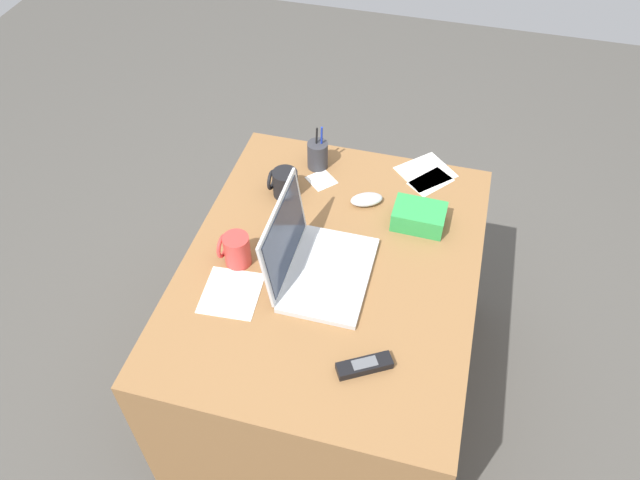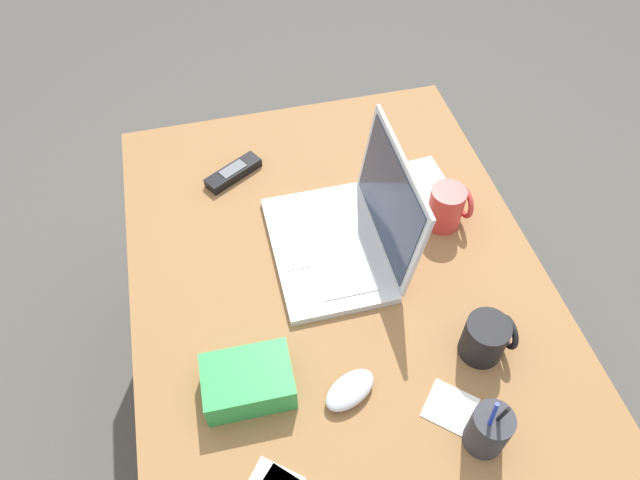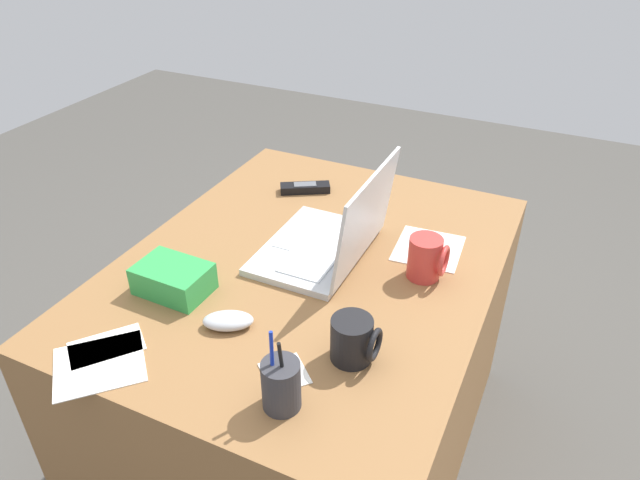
{
  "view_description": "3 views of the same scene",
  "coord_description": "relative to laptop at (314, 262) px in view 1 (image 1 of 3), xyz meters",
  "views": [
    {
      "loc": [
        -1.2,
        -0.28,
        2.12
      ],
      "look_at": [
        -0.0,
        0.03,
        0.8
      ],
      "focal_mm": 34.54,
      "sensor_mm": 36.0,
      "label": 1
    },
    {
      "loc": [
        0.72,
        -0.21,
        1.74
      ],
      "look_at": [
        -0.02,
        -0.03,
        0.78
      ],
      "focal_mm": 32.68,
      "sensor_mm": 36.0,
      "label": 2
    },
    {
      "loc": [
        1.08,
        0.54,
        1.54
      ],
      "look_at": [
        -0.06,
        0.0,
        0.74
      ],
      "focal_mm": 32.96,
      "sensor_mm": 36.0,
      "label": 3
    }
  ],
  "objects": [
    {
      "name": "ground_plane",
      "position": [
        0.05,
        -0.04,
        -0.75
      ],
      "size": [
        6.0,
        6.0,
        0.0
      ],
      "primitive_type": "plane",
      "color": "#4C4944"
    },
    {
      "name": "desk",
      "position": [
        0.05,
        -0.04,
        -0.4
      ],
      "size": [
        1.12,
        0.89,
        0.7
      ],
      "primitive_type": "cube",
      "color": "olive",
      "rests_on": "ground"
    },
    {
      "name": "laptop",
      "position": [
        0.0,
        0.0,
        0.0
      ],
      "size": [
        0.34,
        0.27,
        0.25
      ],
      "color": "silver",
      "rests_on": "desk"
    },
    {
      "name": "computer_mouse",
      "position": [
        0.34,
        -0.09,
        -0.04
      ],
      "size": [
        0.1,
        0.12,
        0.03
      ],
      "primitive_type": "ellipsoid",
      "rotation": [
        0.0,
        0.0,
        0.47
      ],
      "color": "silver",
      "rests_on": "desk"
    },
    {
      "name": "coffee_mug_white",
      "position": [
        -0.02,
        0.24,
        0.0
      ],
      "size": [
        0.08,
        0.09,
        0.11
      ],
      "color": "#C63833",
      "rests_on": "desk"
    },
    {
      "name": "coffee_mug_tall",
      "position": [
        0.31,
        0.19,
        -0.0
      ],
      "size": [
        0.08,
        0.1,
        0.1
      ],
      "color": "black",
      "rests_on": "desk"
    },
    {
      "name": "cordless_phone",
      "position": [
        -0.28,
        -0.21,
        -0.04
      ],
      "size": [
        0.11,
        0.15,
        0.03
      ],
      "color": "black",
      "rests_on": "desk"
    },
    {
      "name": "pen_holder",
      "position": [
        0.48,
        0.12,
        -0.0
      ],
      "size": [
        0.07,
        0.07,
        0.17
      ],
      "color": "#333338",
      "rests_on": "desk"
    },
    {
      "name": "snack_bag",
      "position": [
        0.29,
        -0.27,
        -0.02
      ],
      "size": [
        0.12,
        0.17,
        0.07
      ],
      "primitive_type": "cube",
      "rotation": [
        0.0,
        0.0,
        -0.02
      ],
      "color": "green",
      "rests_on": "desk"
    },
    {
      "name": "paper_note_near_laptop",
      "position": [
        0.41,
        0.09,
        -0.05
      ],
      "size": [
        0.12,
        0.12,
        0.0
      ],
      "primitive_type": "cube",
      "rotation": [
        0.0,
        0.0,
        -0.74
      ],
      "color": "white",
      "rests_on": "desk"
    },
    {
      "name": "paper_note_left",
      "position": [
        -0.14,
        0.22,
        -0.05
      ],
      "size": [
        0.19,
        0.18,
        0.0
      ],
      "primitive_type": "cube",
      "rotation": [
        0.0,
        0.0,
        0.08
      ],
      "color": "white",
      "rests_on": "desk"
    },
    {
      "name": "paper_note_right",
      "position": [
        0.55,
        -0.26,
        -0.05
      ],
      "size": [
        0.23,
        0.23,
        0.0
      ],
      "primitive_type": "cube",
      "rotation": [
        0.0,
        0.0,
        -0.78
      ],
      "color": "white",
      "rests_on": "desk"
    },
    {
      "name": "paper_note_front",
      "position": [
        0.5,
        -0.28,
        -0.05
      ],
      "size": [
        0.17,
        0.16,
        0.0
      ],
      "primitive_type": "cube",
      "rotation": [
        0.0,
        0.0,
        -0.68
      ],
      "color": "white",
      "rests_on": "desk"
    }
  ]
}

